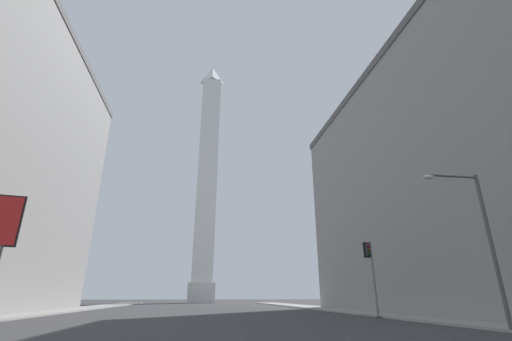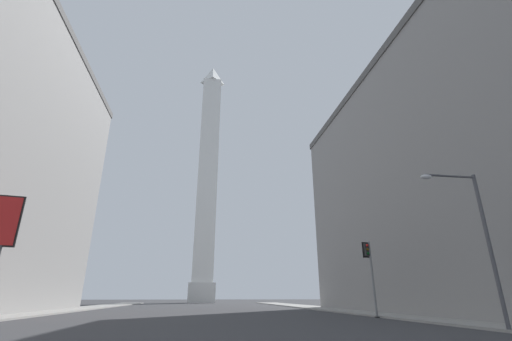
% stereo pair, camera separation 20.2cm
% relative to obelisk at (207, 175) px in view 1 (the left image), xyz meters
% --- Properties ---
extents(sidewalk_left, '(5.00, 113.97, 0.15)m').
position_rel_obelisk_xyz_m(sidewalk_left, '(-16.51, -60.78, -35.55)').
color(sidewalk_left, gray).
rests_on(sidewalk_left, ground_plane).
extents(sidewalk_right, '(5.00, 113.97, 0.15)m').
position_rel_obelisk_xyz_m(sidewalk_right, '(16.51, -60.78, -35.55)').
color(sidewalk_right, gray).
rests_on(sidewalk_right, ground_plane).
extents(building_right, '(29.08, 45.67, 26.70)m').
position_rel_obelisk_xyz_m(building_right, '(31.76, -67.07, -22.26)').
color(building_right, gray).
rests_on(building_right, ground_plane).
extents(obelisk, '(7.02, 7.02, 73.76)m').
position_rel_obelisk_xyz_m(obelisk, '(0.00, 0.00, 0.00)').
color(obelisk, silver).
rests_on(obelisk, ground_plane).
extents(traffic_light_mid_right, '(0.79, 0.51, 6.11)m').
position_rel_obelisk_xyz_m(traffic_light_mid_right, '(13.59, -68.93, -31.60)').
color(traffic_light_mid_right, slate).
rests_on(traffic_light_mid_right, ground_plane).
extents(street_lamp, '(3.33, 0.36, 7.98)m').
position_rel_obelisk_xyz_m(street_lamp, '(13.59, -81.19, -30.66)').
color(street_lamp, '#4C4C51').
rests_on(street_lamp, ground_plane).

